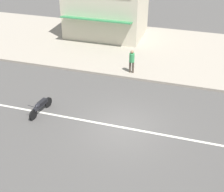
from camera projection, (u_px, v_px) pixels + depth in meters
ground_plane at (123, 128)px, 15.92m from camera, size 160.00×160.00×0.00m
lane_centre_stripe at (123, 127)px, 15.92m from camera, size 50.40×0.14×0.01m
kerb_strip at (157, 50)px, 24.12m from camera, size 68.00×10.00×0.15m
motorcycle_1 at (40, 106)px, 16.83m from camera, size 0.57×1.92×0.80m
pedestrian_near_clock at (132, 60)px, 20.33m from camera, size 0.34×0.34×1.58m
shopfront_corner_warung at (106, 8)px, 25.79m from camera, size 6.37×5.31×4.50m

